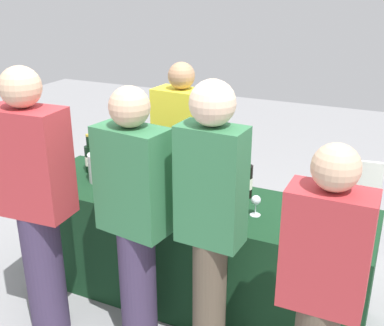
% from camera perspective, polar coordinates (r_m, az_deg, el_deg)
% --- Properties ---
extents(ground_plane, '(12.00, 12.00, 0.00)m').
position_cam_1_polar(ground_plane, '(3.60, 0.00, -15.59)').
color(ground_plane, gray).
extents(tasting_table, '(2.37, 0.69, 0.79)m').
position_cam_1_polar(tasting_table, '(3.38, 0.00, -10.23)').
color(tasting_table, '#14381E').
rests_on(tasting_table, ground_plane).
extents(wine_bottle_0, '(0.07, 0.07, 0.30)m').
position_cam_1_polar(wine_bottle_0, '(3.65, -12.19, 0.51)').
color(wine_bottle_0, black).
rests_on(wine_bottle_0, tasting_table).
extents(wine_bottle_1, '(0.08, 0.08, 0.32)m').
position_cam_1_polar(wine_bottle_1, '(3.60, -9.53, 0.56)').
color(wine_bottle_1, black).
rests_on(wine_bottle_1, tasting_table).
extents(wine_bottle_2, '(0.07, 0.07, 0.33)m').
position_cam_1_polar(wine_bottle_2, '(3.23, 2.36, -1.53)').
color(wine_bottle_2, black).
rests_on(wine_bottle_2, tasting_table).
extents(wine_bottle_3, '(0.07, 0.07, 0.31)m').
position_cam_1_polar(wine_bottle_3, '(3.23, 4.91, -1.80)').
color(wine_bottle_3, black).
rests_on(wine_bottle_3, tasting_table).
extents(wine_bottle_4, '(0.07, 0.07, 0.32)m').
position_cam_1_polar(wine_bottle_4, '(3.18, 6.61, -2.13)').
color(wine_bottle_4, black).
rests_on(wine_bottle_4, tasting_table).
extents(wine_glass_0, '(0.06, 0.06, 0.13)m').
position_cam_1_polar(wine_glass_0, '(3.28, -9.26, -1.95)').
color(wine_glass_0, silver).
rests_on(wine_glass_0, tasting_table).
extents(wine_glass_1, '(0.07, 0.07, 0.14)m').
position_cam_1_polar(wine_glass_1, '(3.14, -5.54, -2.71)').
color(wine_glass_1, silver).
rests_on(wine_glass_1, tasting_table).
extents(wine_glass_2, '(0.07, 0.07, 0.14)m').
position_cam_1_polar(wine_glass_2, '(3.03, -2.76, -3.47)').
color(wine_glass_2, silver).
rests_on(wine_glass_2, tasting_table).
extents(wine_glass_3, '(0.06, 0.06, 0.14)m').
position_cam_1_polar(wine_glass_3, '(2.87, 5.25, -5.15)').
color(wine_glass_3, silver).
rests_on(wine_glass_3, tasting_table).
extents(wine_glass_4, '(0.07, 0.07, 0.13)m').
position_cam_1_polar(wine_glass_4, '(2.95, 7.65, -4.57)').
color(wine_glass_4, silver).
rests_on(wine_glass_4, tasting_table).
extents(ice_bucket, '(0.19, 0.19, 0.21)m').
position_cam_1_polar(ice_bucket, '(3.48, -10.79, -0.52)').
color(ice_bucket, silver).
rests_on(ice_bucket, tasting_table).
extents(server_pouring, '(0.46, 0.27, 1.57)m').
position_cam_1_polar(server_pouring, '(3.87, -1.20, 1.22)').
color(server_pouring, '#3F3351').
rests_on(server_pouring, ground_plane).
extents(guest_0, '(0.45, 0.27, 1.73)m').
position_cam_1_polar(guest_0, '(2.98, -18.23, -4.31)').
color(guest_0, '#3F3351').
rests_on(guest_0, ground_plane).
extents(guest_1, '(0.43, 0.27, 1.65)m').
position_cam_1_polar(guest_1, '(2.74, -6.86, -6.48)').
color(guest_1, '#3F3351').
rests_on(guest_1, ground_plane).
extents(guest_2, '(0.36, 0.23, 1.72)m').
position_cam_1_polar(guest_2, '(2.53, 2.24, -7.07)').
color(guest_2, brown).
rests_on(guest_2, ground_plane).
extents(guest_3, '(0.37, 0.21, 1.54)m').
position_cam_1_polar(guest_3, '(2.32, 15.24, -14.48)').
color(guest_3, brown).
rests_on(guest_3, ground_plane).
extents(menu_board, '(0.51, 0.10, 0.83)m').
position_cam_1_polar(menu_board, '(4.09, 17.80, -5.06)').
color(menu_board, white).
rests_on(menu_board, ground_plane).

